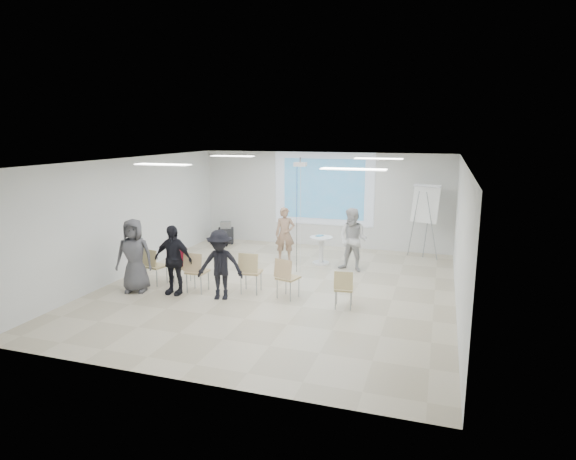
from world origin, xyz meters
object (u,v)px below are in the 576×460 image
(chair_left_inner, at_px, (196,269))
(flipchart_easel, at_px, (426,205))
(chair_center, at_px, (250,269))
(pedestal_table, at_px, (321,249))
(player_left, at_px, (285,231))
(laptop, at_px, (198,270))
(chair_left_mid, at_px, (181,265))
(audience_outer, at_px, (134,251))
(audience_mid, at_px, (220,260))
(chair_right_inner, at_px, (286,275))
(chair_far_left, at_px, (154,264))
(player_right, at_px, (353,237))
(chair_right_far, at_px, (344,286))
(audience_left, at_px, (173,255))
(av_cart, at_px, (226,233))

(chair_left_inner, bearing_deg, flipchart_easel, 45.21)
(chair_center, height_order, flipchart_easel, flipchart_easel)
(pedestal_table, bearing_deg, player_left, 177.07)
(flipchart_easel, bearing_deg, laptop, -115.78)
(pedestal_table, height_order, chair_left_mid, pedestal_table)
(audience_outer, bearing_deg, audience_mid, -12.74)
(player_left, height_order, chair_right_inner, player_left)
(audience_outer, xyz_separation_m, flipchart_easel, (6.20, 5.11, 0.63))
(chair_left_mid, xyz_separation_m, chair_center, (1.87, -0.16, 0.11))
(laptop, relative_size, audience_mid, 0.20)
(player_left, bearing_deg, audience_outer, -143.91)
(player_left, distance_m, chair_center, 2.99)
(pedestal_table, xyz_separation_m, chair_center, (-0.94, -2.92, 0.13))
(chair_left_inner, bearing_deg, chair_center, 15.58)
(chair_far_left, distance_m, chair_right_inner, 3.33)
(chair_left_inner, height_order, laptop, chair_left_inner)
(player_right, relative_size, chair_left_mid, 2.34)
(chair_right_far, bearing_deg, pedestal_table, 104.61)
(player_left, bearing_deg, audience_left, -133.37)
(chair_center, bearing_deg, chair_left_inner, -170.07)
(audience_mid, xyz_separation_m, av_cart, (-2.16, 4.89, -0.54))
(chair_far_left, bearing_deg, pedestal_table, 54.03)
(laptop, bearing_deg, chair_left_mid, -29.64)
(audience_mid, bearing_deg, av_cart, 101.17)
(pedestal_table, relative_size, chair_right_far, 0.96)
(chair_left_inner, distance_m, av_cart, 4.92)
(chair_center, xyz_separation_m, laptop, (-1.20, -0.22, -0.06))
(audience_left, relative_size, av_cart, 2.50)
(player_right, height_order, audience_mid, player_right)
(chair_left_inner, xyz_separation_m, av_cart, (-1.44, 4.70, -0.23))
(chair_right_far, relative_size, audience_mid, 0.47)
(player_right, bearing_deg, audience_mid, -113.83)
(chair_far_left, relative_size, av_cart, 1.23)
(chair_left_mid, relative_size, audience_mid, 0.45)
(player_right, relative_size, chair_center, 1.91)
(audience_mid, bearing_deg, chair_left_inner, 152.31)
(chair_far_left, xyz_separation_m, audience_mid, (1.96, -0.39, 0.35))
(player_left, xyz_separation_m, av_cart, (-2.51, 1.40, -0.53))
(av_cart, bearing_deg, audience_left, -100.78)
(audience_left, xyz_separation_m, av_cart, (-0.99, 4.90, -0.58))
(chair_left_mid, height_order, audience_mid, audience_mid)
(chair_center, relative_size, audience_mid, 0.55)
(player_right, relative_size, laptop, 5.29)
(player_right, xyz_separation_m, chair_left_inner, (-3.10, -2.85, -0.36))
(player_left, relative_size, audience_mid, 0.99)
(player_right, bearing_deg, chair_left_mid, -133.68)
(chair_right_far, relative_size, audience_left, 0.46)
(player_right, bearing_deg, audience_outer, -130.41)
(audience_outer, distance_m, av_cart, 5.07)
(chair_left_inner, bearing_deg, audience_mid, -14.50)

